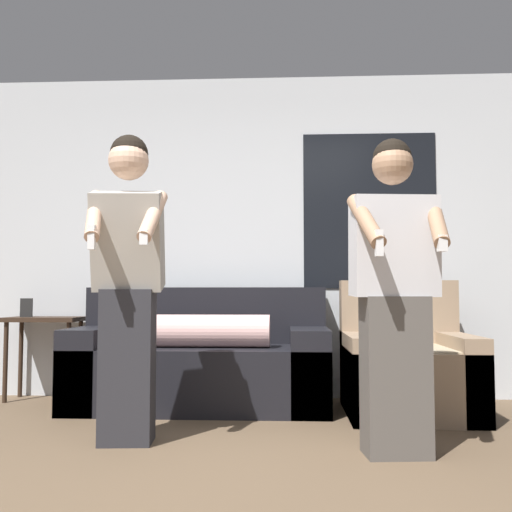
# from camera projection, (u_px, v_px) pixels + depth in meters

# --- Properties ---
(ground_plane) EXTENTS (14.00, 14.00, 0.00)m
(ground_plane) POSITION_uv_depth(u_px,v_px,m) (209.00, 511.00, 2.34)
(ground_plane) COLOR brown
(wall_back) EXTENTS (5.44, 0.07, 2.70)m
(wall_back) POSITION_uv_depth(u_px,v_px,m) (253.00, 235.00, 5.06)
(wall_back) COLOR silver
(wall_back) RESTS_ON ground_plane
(couch) EXTENTS (1.92, 0.87, 0.91)m
(couch) POSITION_uv_depth(u_px,v_px,m) (201.00, 363.00, 4.54)
(couch) COLOR black
(couch) RESTS_ON ground_plane
(armchair) EXTENTS (0.88, 0.94, 0.96)m
(armchair) POSITION_uv_depth(u_px,v_px,m) (407.00, 370.00, 4.28)
(armchair) COLOR #937A60
(armchair) RESTS_ON ground_plane
(side_table) EXTENTS (0.59, 0.35, 0.82)m
(side_table) POSITION_uv_depth(u_px,v_px,m) (44.00, 331.00, 4.86)
(side_table) COLOR #332319
(side_table) RESTS_ON ground_plane
(person_left) EXTENTS (0.46, 0.53, 1.77)m
(person_left) POSITION_uv_depth(u_px,v_px,m) (128.00, 282.00, 3.44)
(person_left) COLOR #28282D
(person_left) RESTS_ON ground_plane
(person_right) EXTENTS (0.51, 0.49, 1.69)m
(person_right) POSITION_uv_depth(u_px,v_px,m) (394.00, 293.00, 3.19)
(person_right) COLOR #56514C
(person_right) RESTS_ON ground_plane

